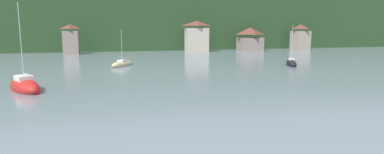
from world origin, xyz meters
The scene contains 8 objects.
wooded_hillside centered at (-20.37, 142.41, 8.16)m, with size 352.00×63.87×47.18m.
shore_building_west centered at (-15.47, 99.04, 3.43)m, with size 3.64×3.23×7.07m.
shore_building_westcentral centered at (15.47, 99.38, 3.90)m, with size 5.95×3.94×8.05m.
shore_building_central centered at (30.94, 100.22, 3.11)m, with size 6.19×5.71×6.32m.
shore_building_eastcentral centered at (46.40, 99.98, 3.50)m, with size 3.95×5.20×7.23m.
sailboat_far_0 centered at (-14.90, 53.33, 0.45)m, with size 5.00×6.57×9.22m.
sailboat_far_1 centered at (22.89, 65.90, 0.36)m, with size 3.22×5.44×7.13m.
sailboat_far_4 centered at (-4.61, 72.11, 0.32)m, with size 4.50×5.56×6.32m.
Camera 1 is at (-6.27, 18.58, 6.29)m, focal length 29.80 mm.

